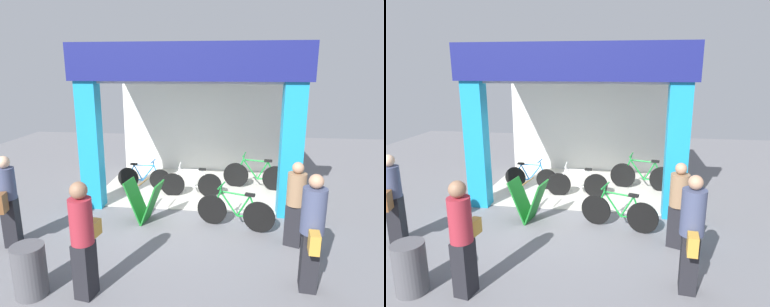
# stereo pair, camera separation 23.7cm
# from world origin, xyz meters

# --- Properties ---
(ground_plane) EXTENTS (17.80, 17.80, 0.00)m
(ground_plane) POSITION_xyz_m (0.00, 0.00, 0.00)
(ground_plane) COLOR slate
(ground_plane) RESTS_ON ground
(shop_facade) EXTENTS (5.10, 3.53, 3.70)m
(shop_facade) POSITION_xyz_m (0.00, 1.57, 1.96)
(shop_facade) COLOR beige
(shop_facade) RESTS_ON ground
(bicycle_inside_0) EXTENTS (1.72, 0.47, 0.96)m
(bicycle_inside_0) POSITION_xyz_m (1.62, 1.63, 0.38)
(bicycle_inside_0) COLOR black
(bicycle_inside_0) RESTS_ON ground
(bicycle_inside_1) EXTENTS (1.54, 0.42, 0.85)m
(bicycle_inside_1) POSITION_xyz_m (-0.03, 0.89, 0.34)
(bicycle_inside_1) COLOR black
(bicycle_inside_1) RESTS_ON ground
(bicycle_inside_2) EXTENTS (1.47, 0.40, 0.81)m
(bicycle_inside_2) POSITION_xyz_m (-1.36, 1.27, 0.32)
(bicycle_inside_2) COLOR black
(bicycle_inside_2) RESTS_ON ground
(bicycle_parked_0) EXTENTS (1.57, 0.54, 0.89)m
(bicycle_parked_0) POSITION_xyz_m (1.07, -0.75, 0.36)
(bicycle_parked_0) COLOR black
(bicycle_parked_0) RESTS_ON ground
(sandwich_board_sign) EXTENTS (0.81, 0.61, 0.91)m
(sandwich_board_sign) POSITION_xyz_m (-0.84, -0.67, 0.45)
(sandwich_board_sign) COLOR #197226
(sandwich_board_sign) RESTS_ON ground
(pedestrian_0) EXTENTS (0.37, 0.59, 1.73)m
(pedestrian_0) POSITION_xyz_m (-1.05, -3.15, 0.90)
(pedestrian_0) COLOR black
(pedestrian_0) RESTS_ON ground
(pedestrian_1) EXTENTS (0.37, 0.61, 1.78)m
(pedestrian_1) POSITION_xyz_m (2.13, -2.62, 0.92)
(pedestrian_1) COLOR black
(pedestrian_1) RESTS_ON ground
(pedestrian_2) EXTENTS (0.38, 0.60, 1.70)m
(pedestrian_2) POSITION_xyz_m (-2.99, -1.95, 0.88)
(pedestrian_2) COLOR black
(pedestrian_2) RESTS_ON ground
(pedestrian_3) EXTENTS (0.57, 0.43, 1.59)m
(pedestrian_3) POSITION_xyz_m (2.14, -1.31, 0.81)
(pedestrian_3) COLOR black
(pedestrian_3) RESTS_ON ground
(trash_bin) EXTENTS (0.46, 0.46, 0.77)m
(trash_bin) POSITION_xyz_m (-1.85, -3.23, 0.39)
(trash_bin) COLOR #4C4C51
(trash_bin) RESTS_ON ground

